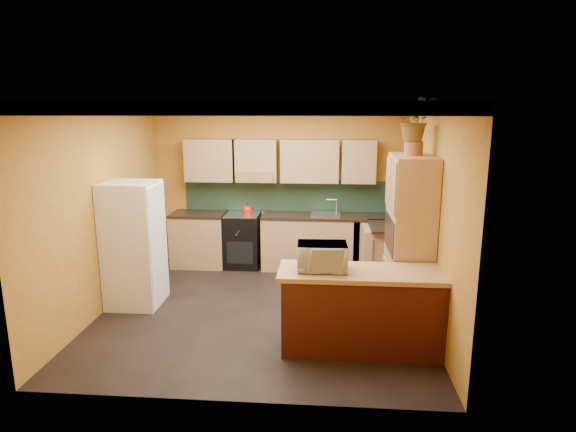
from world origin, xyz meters
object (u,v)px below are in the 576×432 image
Objects in this scene: base_cabinets_back at (279,242)px; pantry at (409,241)px; stove at (243,240)px; breakfast_bar at (365,313)px; fridge at (134,245)px; microwave at (322,257)px.

pantry is (1.80, -2.02, 0.61)m from base_cabinets_back.
pantry reaches higher than stove.
fridge is at bearing 160.50° from breakfast_bar.
fridge is at bearing 154.64° from microwave.
base_cabinets_back is 2.98m from microwave.
stove is 3.37m from breakfast_bar.
microwave is (-1.06, -0.80, 0.03)m from pantry.
pantry reaches higher than base_cabinets_back.
microwave is at bearing -22.84° from fridge.
microwave reaches higher than base_cabinets_back.
stove reaches higher than breakfast_bar.
fridge is 0.81× the size of pantry.
base_cabinets_back is at bearing 131.68° from pantry.
base_cabinets_back is 3.07m from breakfast_bar.
breakfast_bar is (1.22, -2.82, 0.00)m from base_cabinets_back.
stove is 0.51× the size of breakfast_bar.
microwave is at bearing 180.00° from breakfast_bar.
microwave is at bearing -75.29° from base_cabinets_back.
stove is 0.54× the size of fridge.
pantry is at bearing 34.61° from microwave.
microwave is at bearing -64.17° from stove.
microwave is at bearing -142.86° from pantry.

